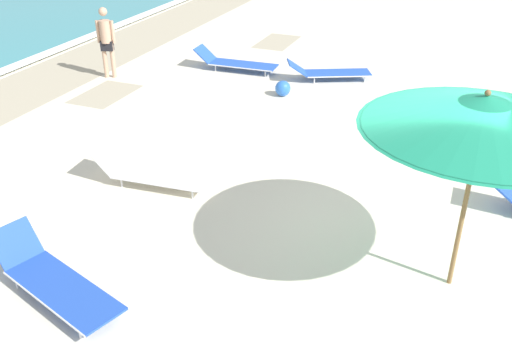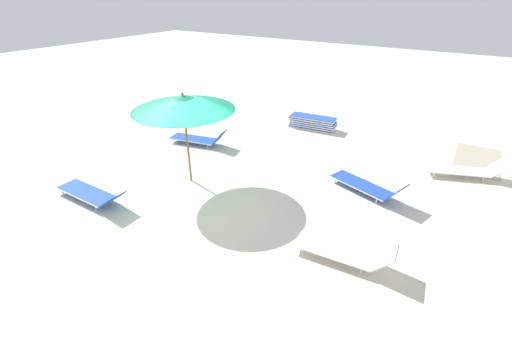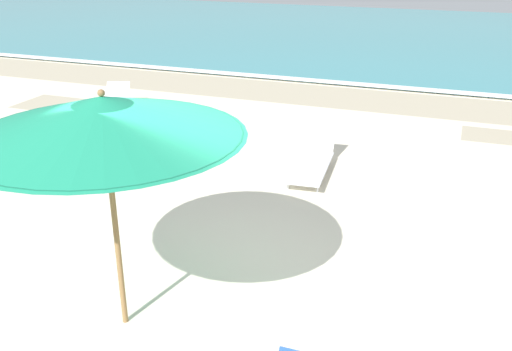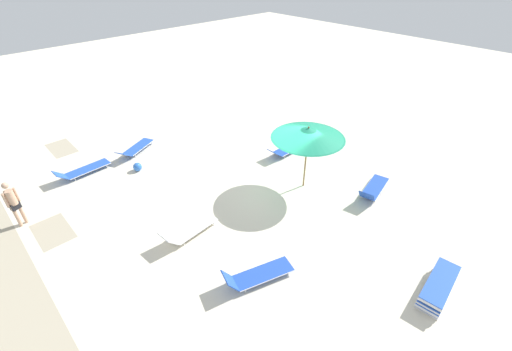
{
  "view_description": "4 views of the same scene",
  "coord_description": "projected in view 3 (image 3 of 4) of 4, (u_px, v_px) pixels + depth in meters",
  "views": [
    {
      "loc": [
        -7.12,
        -0.87,
        4.78
      ],
      "look_at": [
        -0.14,
        1.98,
        0.67
      ],
      "focal_mm": 40.0,
      "sensor_mm": 36.0,
      "label": 1
    },
    {
      "loc": [
        5.68,
        5.38,
        5.06
      ],
      "look_at": [
        -0.72,
        1.31,
        0.87
      ],
      "focal_mm": 24.0,
      "sensor_mm": 36.0,
      "label": 2
    },
    {
      "loc": [
        2.44,
        -5.41,
        3.97
      ],
      "look_at": [
        -0.14,
        1.6,
        0.84
      ],
      "focal_mm": 40.0,
      "sensor_mm": 36.0,
      "label": 3
    },
    {
      "loc": [
        -7.6,
        8.14,
        8.16
      ],
      "look_at": [
        0.11,
        0.85,
        0.93
      ],
      "focal_mm": 24.0,
      "sensor_mm": 36.0,
      "label": 4
    }
  ],
  "objects": [
    {
      "name": "beach_umbrella",
      "position": [
        104.0,
        117.0,
        5.45
      ],
      "size": [
        2.77,
        2.77,
        2.65
      ],
      "color": "olive",
      "rests_on": "ground_plane"
    },
    {
      "name": "sun_lounger_mid_beach_pair_a",
      "position": [
        111.0,
        106.0,
        13.66
      ],
      "size": [
        1.34,
        2.23,
        0.57
      ],
      "rotation": [
        0.0,
        0.0,
        0.37
      ],
      "color": "white",
      "rests_on": "ground_plane"
    },
    {
      "name": "ground_plane",
      "position": [
        222.0,
        292.0,
        7.03
      ],
      "size": [
        60.0,
        60.0,
        0.16
      ],
      "color": "beige"
    },
    {
      "name": "sun_lounger_near_water_right",
      "position": [
        160.0,
        148.0,
        10.95
      ],
      "size": [
        1.22,
        2.19,
        0.63
      ],
      "rotation": [
        0.0,
        0.0,
        -0.31
      ],
      "color": "blue",
      "rests_on": "ground_plane"
    },
    {
      "name": "sun_lounger_mid_beach_solo",
      "position": [
        312.0,
        160.0,
        10.34
      ],
      "size": [
        0.77,
        2.08,
        0.59
      ],
      "rotation": [
        0.0,
        0.0,
        0.08
      ],
      "color": "white",
      "rests_on": "ground_plane"
    },
    {
      "name": "ocean_water",
      "position": [
        409.0,
        36.0,
        24.54
      ],
      "size": [
        60.0,
        19.51,
        0.07
      ],
      "color": "teal",
      "rests_on": "ground_plane"
    }
  ]
}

